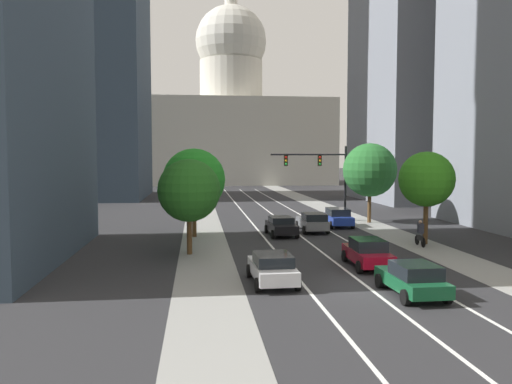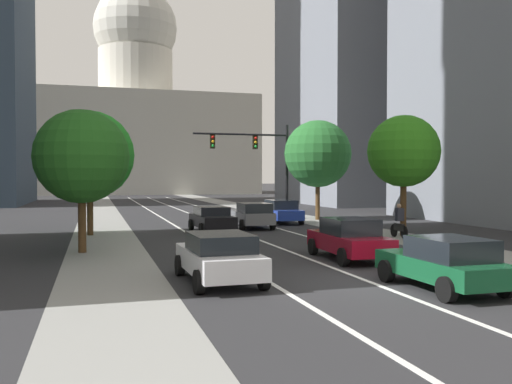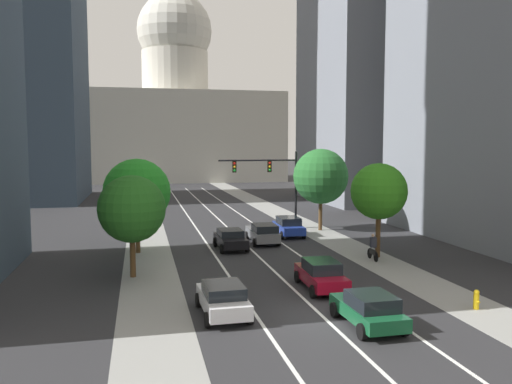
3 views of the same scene
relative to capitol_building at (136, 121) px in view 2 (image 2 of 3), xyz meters
name	(u,v)px [view 2 (image 2 of 3)]	position (x,y,z in m)	size (l,w,h in m)	color
ground_plane	(175,208)	(0.00, -52.03, -13.65)	(400.00, 400.00, 0.00)	#2B2B2D
sidewalk_left	(100,212)	(-7.15, -57.03, -13.65)	(3.14, 130.00, 0.01)	gray
sidewalk_right	(259,210)	(7.15, -57.03, -13.65)	(3.14, 130.00, 0.01)	gray
lane_stripe_left	(165,220)	(-2.79, -67.03, -13.64)	(0.16, 90.00, 0.01)	white
lane_stripe_center	(204,219)	(0.00, -67.03, -13.64)	(0.16, 90.00, 0.01)	white
lane_stripe_right	(241,218)	(2.79, -67.03, -13.64)	(0.16, 90.00, 0.01)	white
office_tower_far_right	(362,25)	(22.63, -47.53, 7.18)	(15.66, 19.91, 41.60)	gray
capitol_building	(136,121)	(0.00, 0.00, 0.00)	(42.93, 22.27, 40.00)	beige
car_crimson	(349,238)	(1.39, -87.87, -12.87)	(2.06, 4.41, 1.52)	maroon
car_green	(445,262)	(1.40, -93.65, -12.90)	(2.03, 4.11, 1.44)	#14512D
car_gray	(252,215)	(1.39, -74.79, -12.86)	(2.11, 4.68, 1.53)	slate
car_blue	(281,211)	(4.18, -72.02, -12.85)	(2.11, 4.53, 1.54)	#1E389E
car_white	(219,256)	(-4.18, -90.92, -12.89)	(2.08, 4.24, 1.44)	silver
car_black	(212,219)	(-1.40, -76.54, -12.90)	(2.10, 4.14, 1.41)	black
traffic_signal_mast	(259,154)	(3.74, -68.44, -8.92)	(7.01, 0.39, 6.85)	black
cyclist	(399,221)	(6.95, -82.08, -12.80)	(0.37, 1.70, 1.72)	black
street_tree_near_left	(90,155)	(-7.84, -76.40, -9.46)	(4.58, 4.58, 6.49)	#51381E
street_tree_mid_left	(82,157)	(-8.09, -83.21, -9.80)	(3.77, 3.77, 5.75)	#51381E
street_tree_mid_right	(318,154)	(7.66, -69.93, -8.95)	(4.77, 4.77, 7.09)	#51381E
street_tree_far_right	(404,151)	(7.68, -81.25, -9.29)	(3.70, 3.70, 6.24)	#51381E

